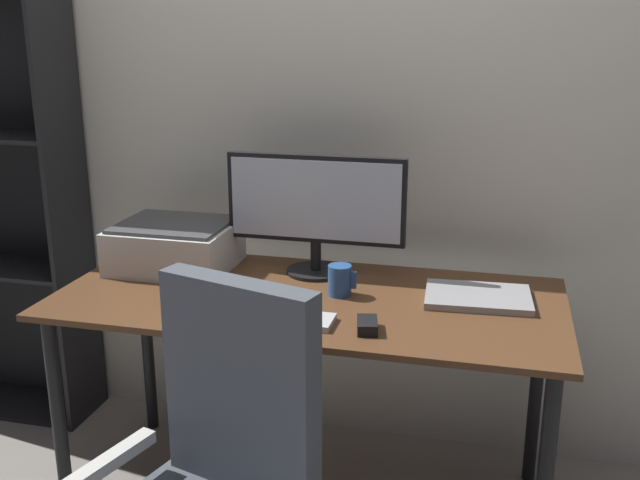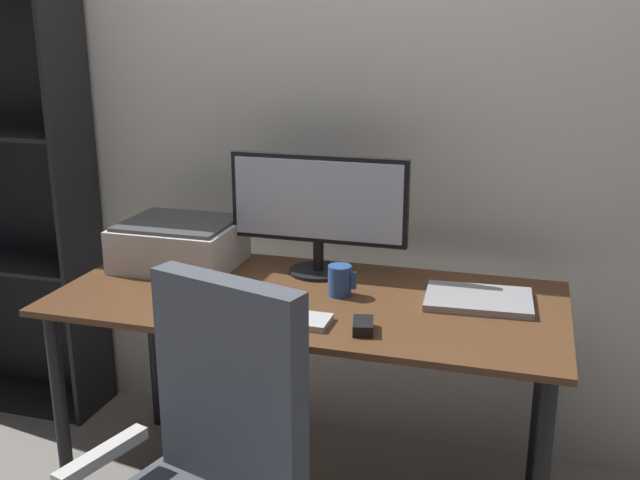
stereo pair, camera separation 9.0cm
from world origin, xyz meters
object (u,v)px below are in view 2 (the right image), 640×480
Objects in this scene: desk at (308,320)px; monitor at (318,206)px; keyboard at (280,318)px; printer at (180,244)px; bookshelf at (3,198)px; laptop at (478,299)px; coffee_mug at (340,281)px; mouse at (363,326)px.

desk is 2.60× the size of monitor.
keyboard is (0.02, -0.44, -0.23)m from monitor.
monitor reaches higher than keyboard.
printer is 0.23× the size of bookshelf.
laptop is at bearing -4.02° from printer.
monitor is 0.34× the size of bookshelf.
monitor is 6.22× the size of coffee_mug.
bookshelf reaches higher than laptop.
coffee_mug is at bearing -12.46° from bookshelf.
coffee_mug is 1.55m from bookshelf.
mouse is 0.24× the size of printer.
laptop is 1.04m from printer.
monitor is 1.52× the size of printer.
coffee_mug is at bearing 105.74° from mouse.
monitor is 0.49m from keyboard.
printer is (-0.51, 0.38, 0.07)m from keyboard.
monitor is 0.29m from coffee_mug.
coffee_mug is 0.24× the size of printer.
mouse is (0.26, -0.44, -0.22)m from monitor.
monitor reaches higher than mouse.
monitor is at bearing 6.74° from printer.
laptop is (0.53, 0.30, 0.00)m from keyboard.
coffee_mug is at bearing -175.85° from laptop.
bookshelf reaches higher than keyboard.
printer is at bearing 140.85° from mouse.
monitor reaches higher than printer.
coffee_mug is (0.13, -0.19, -0.19)m from monitor.
monitor is at bearing 91.97° from keyboard.
keyboard is at bearing -114.13° from coffee_mug.
bookshelf reaches higher than desk.
mouse is at bearing -136.29° from laptop.
laptop is at bearing 29.58° from keyboard.
bookshelf is at bearing 167.54° from coffee_mug.
bookshelf is at bearing 167.11° from printer.
keyboard is (-0.02, -0.22, 0.09)m from desk.
laptop is at bearing 35.11° from mouse.
printer reaches higher than desk.
desk is at bearing -14.49° from bookshelf.
coffee_mug reaches higher than desk.
keyboard is at bearing -87.97° from monitor.
laptop is 0.18× the size of bookshelf.
keyboard is 1.52m from bookshelf.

